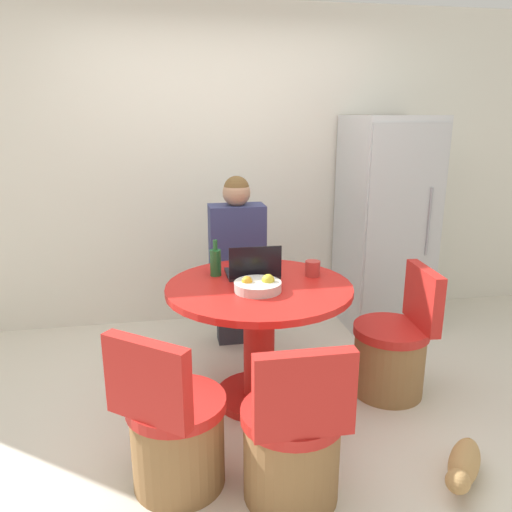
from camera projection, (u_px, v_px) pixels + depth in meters
The scene contains 13 objects.
ground_plane at pixel (254, 419), 2.95m from camera, with size 12.00×12.00×0.00m, color beige.
wall_back at pixel (219, 169), 4.15m from camera, with size 7.00×0.06×2.60m.
refrigerator at pixel (384, 224), 4.12m from camera, with size 0.63×0.73×1.74m.
dining_table at pixel (259, 322), 3.03m from camera, with size 1.11×1.11×0.77m.
chair_right_side at pixel (393, 353), 3.18m from camera, with size 0.48×0.47×0.83m.
chair_near_left_corner at pixel (175, 435), 2.36m from camera, with size 0.54×0.54×0.83m.
chair_near_camera at pixel (293, 446), 2.28m from camera, with size 0.47×0.47×0.83m.
person_seated at pixel (236, 257), 3.71m from camera, with size 0.40×0.37×1.33m.
laptop at pixel (253, 270), 3.10m from camera, with size 0.32×0.25×0.21m.
fruit_bowl at pixel (258, 286), 2.85m from camera, with size 0.27×0.27×0.10m.
coffee_cup at pixel (313, 269), 3.11m from camera, with size 0.09×0.09×0.10m.
bottle at pixel (216, 262), 3.11m from camera, with size 0.07×0.07×0.23m.
cat at pixel (463, 465), 2.43m from camera, with size 0.36×0.39×0.18m.
Camera 1 is at (-0.46, -2.54, 1.74)m, focal length 35.00 mm.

